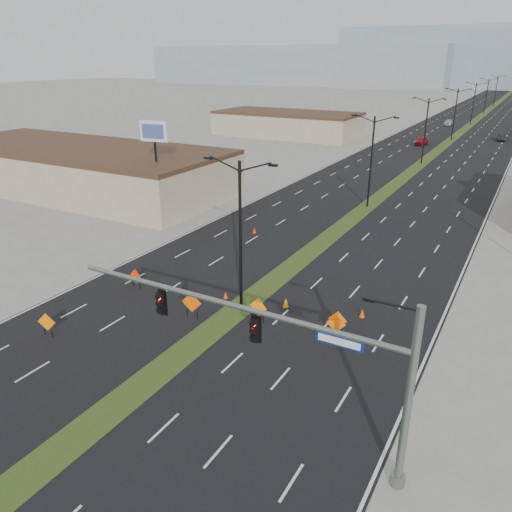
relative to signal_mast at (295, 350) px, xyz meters
The scene contains 29 objects.
ground 10.01m from the signal_mast, 166.85° to the right, with size 600.00×600.00×0.00m, color gray.
road_surface 98.49m from the signal_mast, 94.99° to the left, with size 25.00×400.00×0.02m, color black.
median_strip 98.49m from the signal_mast, 94.99° to the left, with size 2.00×400.00×0.04m, color #2D4619.
building_sw_near 51.83m from the signal_mast, 147.26° to the left, with size 40.00×16.00×5.00m, color tan.
building_sw_far 92.41m from the signal_mast, 116.04° to the left, with size 30.00×14.00×4.50m, color tan.
mesa_west 306.35m from the signal_mast, 114.82° to the left, with size 180.00×50.00×22.00m, color gray.
mesa_backdrop 320.53m from the signal_mast, 96.91° to the left, with size 140.00×50.00×32.00m, color gray.
signal_mast is the anchor object (origin of this frame).
streetlight_0 13.18m from the signal_mast, 130.54° to the left, with size 5.15×0.24×10.02m.
streetlight_1 38.96m from the signal_mast, 102.69° to the left, with size 5.15×0.24×10.02m.
streetlight_2 66.56m from the signal_mast, 97.39° to the left, with size 5.15×0.24×10.02m.
streetlight_3 94.39m from the signal_mast, 95.20° to the left, with size 5.15×0.24×10.02m.
streetlight_4 122.30m from the signal_mast, 94.01° to the left, with size 5.15×0.24×10.02m.
streetlight_5 150.25m from the signal_mast, 93.26° to the left, with size 5.15×0.24×10.02m.
streetlight_6 178.21m from the signal_mast, 92.75° to the left, with size 5.15×0.24×10.02m.
car_left 85.96m from the signal_mast, 98.43° to the left, with size 1.82×4.52×1.54m, color maroon.
car_mid 98.30m from the signal_mast, 89.78° to the left, with size 1.52×4.36×1.44m, color black.
car_far 118.83m from the signal_mast, 96.37° to the left, with size 1.81×4.46×1.29m, color #A9ADB3.
construction_sign_0 19.40m from the signal_mast, 152.36° to the left, with size 1.14×0.21×1.53m.
construction_sign_1 17.36m from the signal_mast, behind, with size 1.12×0.39×1.55m.
construction_sign_2 13.25m from the signal_mast, 146.04° to the left, with size 1.36×0.31×1.83m.
construction_sign_3 11.60m from the signal_mast, 126.72° to the left, with size 1.28×0.18×1.71m.
construction_sign_4 10.21m from the signal_mast, 99.26° to the left, with size 1.19×0.23×1.59m.
construction_sign_5 10.70m from the signal_mast, 99.39° to the left, with size 1.15×0.21×1.55m.
cone_0 13.67m from the signal_mast, 117.24° to the left, with size 0.41×0.41×0.68m, color orange.
cone_1 15.38m from the signal_mast, 133.89° to the left, with size 0.32×0.32×0.53m, color #F83905.
cone_2 13.44m from the signal_mast, 94.16° to the left, with size 0.36×0.36×0.60m, color #D74E04.
cone_3 28.64m from the signal_mast, 122.74° to the left, with size 0.37×0.37×0.62m, color red.
pole_sign_west 37.70m from the signal_mast, 138.17° to the left, with size 3.19×0.84×9.73m.
Camera 1 is at (15.65, -13.92, 15.88)m, focal length 35.00 mm.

